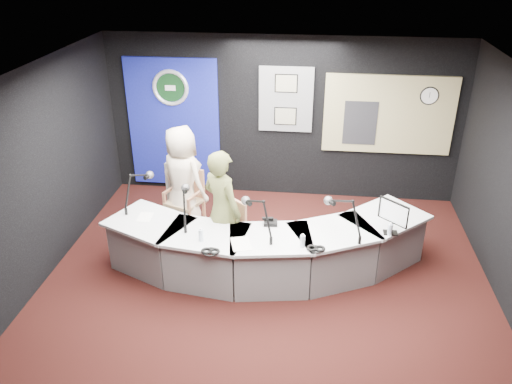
# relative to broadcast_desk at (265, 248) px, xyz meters

# --- Properties ---
(ground) EXTENTS (6.00, 6.00, 0.00)m
(ground) POSITION_rel_broadcast_desk_xyz_m (0.05, -0.55, -0.38)
(ground) COLOR black
(ground) RESTS_ON ground
(ceiling) EXTENTS (6.00, 6.00, 0.02)m
(ceiling) POSITION_rel_broadcast_desk_xyz_m (0.05, -0.55, 2.42)
(ceiling) COLOR silver
(ceiling) RESTS_ON ground
(wall_back) EXTENTS (6.00, 0.02, 2.80)m
(wall_back) POSITION_rel_broadcast_desk_xyz_m (0.05, 2.45, 1.02)
(wall_back) COLOR black
(wall_back) RESTS_ON ground
(wall_left) EXTENTS (0.02, 6.00, 2.80)m
(wall_left) POSITION_rel_broadcast_desk_xyz_m (-2.95, -0.55, 1.02)
(wall_left) COLOR black
(wall_left) RESTS_ON ground
(broadcast_desk) EXTENTS (4.50, 1.90, 0.75)m
(broadcast_desk) POSITION_rel_broadcast_desk_xyz_m (0.00, 0.00, 0.00)
(broadcast_desk) COLOR #BABDBF
(broadcast_desk) RESTS_ON ground
(backdrop_panel) EXTENTS (1.60, 0.05, 2.30)m
(backdrop_panel) POSITION_rel_broadcast_desk_xyz_m (-1.85, 2.42, 0.88)
(backdrop_panel) COLOR navy
(backdrop_panel) RESTS_ON wall_back
(agency_seal) EXTENTS (0.63, 0.07, 0.63)m
(agency_seal) POSITION_rel_broadcast_desk_xyz_m (-1.85, 2.38, 1.52)
(agency_seal) COLOR silver
(agency_seal) RESTS_ON backdrop_panel
(seal_center) EXTENTS (0.48, 0.01, 0.48)m
(seal_center) POSITION_rel_broadcast_desk_xyz_m (-1.85, 2.38, 1.52)
(seal_center) COLOR black
(seal_center) RESTS_ON backdrop_panel
(pinboard) EXTENTS (0.90, 0.04, 1.10)m
(pinboard) POSITION_rel_broadcast_desk_xyz_m (0.10, 2.42, 1.38)
(pinboard) COLOR slate
(pinboard) RESTS_ON wall_back
(framed_photo_upper) EXTENTS (0.34, 0.02, 0.27)m
(framed_photo_upper) POSITION_rel_broadcast_desk_xyz_m (0.10, 2.39, 1.65)
(framed_photo_upper) COLOR gray
(framed_photo_upper) RESTS_ON pinboard
(framed_photo_lower) EXTENTS (0.34, 0.02, 0.27)m
(framed_photo_lower) POSITION_rel_broadcast_desk_xyz_m (0.10, 2.39, 1.09)
(framed_photo_lower) COLOR gray
(framed_photo_lower) RESTS_ON pinboard
(booth_window_frame) EXTENTS (2.12, 0.06, 1.32)m
(booth_window_frame) POSITION_rel_broadcast_desk_xyz_m (1.80, 2.42, 1.18)
(booth_window_frame) COLOR tan
(booth_window_frame) RESTS_ON wall_back
(booth_glow) EXTENTS (2.00, 0.02, 1.20)m
(booth_glow) POSITION_rel_broadcast_desk_xyz_m (1.80, 2.41, 1.18)
(booth_glow) COLOR beige
(booth_glow) RESTS_ON booth_window_frame
(equipment_rack) EXTENTS (0.55, 0.02, 0.75)m
(equipment_rack) POSITION_rel_broadcast_desk_xyz_m (1.35, 2.39, 1.03)
(equipment_rack) COLOR black
(equipment_rack) RESTS_ON booth_window_frame
(wall_clock) EXTENTS (0.28, 0.01, 0.28)m
(wall_clock) POSITION_rel_broadcast_desk_xyz_m (2.40, 2.39, 1.52)
(wall_clock) COLOR white
(wall_clock) RESTS_ON booth_window_frame
(armchair_left) EXTENTS (0.74, 0.74, 1.01)m
(armchair_left) POSITION_rel_broadcast_desk_xyz_m (-1.38, 1.05, 0.13)
(armchair_left) COLOR #9E6748
(armchair_left) RESTS_ON ground
(armchair_right) EXTENTS (0.69, 0.69, 0.87)m
(armchair_right) POSITION_rel_broadcast_desk_xyz_m (-0.60, 0.11, 0.06)
(armchair_right) COLOR #9E6748
(armchair_right) RESTS_ON ground
(draped_jacket) EXTENTS (0.50, 0.28, 0.70)m
(draped_jacket) POSITION_rel_broadcast_desk_xyz_m (-1.49, 1.28, 0.24)
(draped_jacket) COLOR slate
(draped_jacket) RESTS_ON armchair_left
(person_man) EXTENTS (0.99, 0.89, 1.70)m
(person_man) POSITION_rel_broadcast_desk_xyz_m (-1.38, 1.05, 0.47)
(person_man) COLOR beige
(person_man) RESTS_ON ground
(person_woman) EXTENTS (0.76, 0.71, 1.74)m
(person_woman) POSITION_rel_broadcast_desk_xyz_m (-0.60, 0.11, 0.49)
(person_woman) COLOR brown
(person_woman) RESTS_ON ground
(computer_monitor) EXTENTS (0.33, 0.32, 0.30)m
(computer_monitor) POSITION_rel_broadcast_desk_xyz_m (1.64, -0.04, 0.70)
(computer_monitor) COLOR black
(computer_monitor) RESTS_ON broadcast_desk
(desk_phone) EXTENTS (0.19, 0.16, 0.04)m
(desk_phone) POSITION_rel_broadcast_desk_xyz_m (0.07, 0.01, 0.40)
(desk_phone) COLOR black
(desk_phone) RESTS_ON broadcast_desk
(headphones_near) EXTENTS (0.19, 0.19, 0.03)m
(headphones_near) POSITION_rel_broadcast_desk_xyz_m (0.68, -0.54, 0.39)
(headphones_near) COLOR black
(headphones_near) RESTS_ON broadcast_desk
(headphones_far) EXTENTS (0.22, 0.22, 0.04)m
(headphones_far) POSITION_rel_broadcast_desk_xyz_m (-0.59, -0.75, 0.39)
(headphones_far) COLOR black
(headphones_far) RESTS_ON broadcast_desk
(paper_stack) EXTENTS (0.20, 0.28, 0.00)m
(paper_stack) POSITION_rel_broadcast_desk_xyz_m (-1.65, 0.00, 0.38)
(paper_stack) COLOR white
(paper_stack) RESTS_ON broadcast_desk
(notepad) EXTENTS (0.32, 0.38, 0.00)m
(notepad) POSITION_rel_broadcast_desk_xyz_m (-0.25, -0.52, 0.38)
(notepad) COLOR white
(notepad) RESTS_ON broadcast_desk
(boom_mic_a) EXTENTS (0.30, 0.71, 0.60)m
(boom_mic_a) POSITION_rel_broadcast_desk_xyz_m (-1.84, 0.34, 0.68)
(boom_mic_a) COLOR black
(boom_mic_a) RESTS_ON broadcast_desk
(boom_mic_b) EXTENTS (0.25, 0.73, 0.60)m
(boom_mic_b) POSITION_rel_broadcast_desk_xyz_m (-1.07, -0.02, 0.68)
(boom_mic_b) COLOR black
(boom_mic_b) RESTS_ON broadcast_desk
(boom_mic_c) EXTENTS (0.50, 0.61, 0.60)m
(boom_mic_c) POSITION_rel_broadcast_desk_xyz_m (-0.07, -0.24, 0.68)
(boom_mic_c) COLOR black
(boom_mic_c) RESTS_ON broadcast_desk
(boom_mic_d) EXTENTS (0.52, 0.59, 0.60)m
(boom_mic_d) POSITION_rel_broadcast_desk_xyz_m (1.02, -0.10, 0.68)
(boom_mic_d) COLOR black
(boom_mic_d) RESTS_ON broadcast_desk
(water_bottles) EXTENTS (2.44, 0.47, 0.18)m
(water_bottles) POSITION_rel_broadcast_desk_xyz_m (0.43, -0.29, 0.46)
(water_bottles) COLOR silver
(water_bottles) RESTS_ON broadcast_desk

